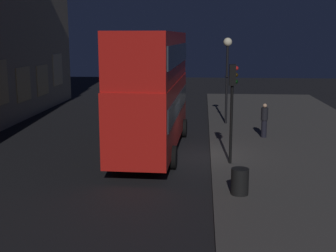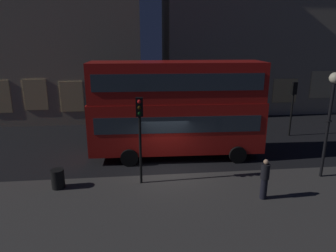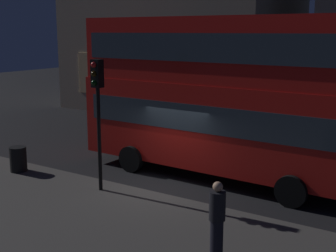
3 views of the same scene
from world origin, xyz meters
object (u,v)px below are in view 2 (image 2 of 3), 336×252
street_lamp (332,101)px  double_decker_bus (177,106)px  traffic_light_far_side (293,98)px  pedestrian (265,179)px  traffic_light_near_kerb (140,123)px  litter_bin (58,179)px

street_lamp → double_decker_bus: bearing=151.0°
traffic_light_far_side → double_decker_bus: bearing=19.3°
traffic_light_far_side → pedestrian: 10.52m
double_decker_bus → street_lamp: double_decker_bus is taller
traffic_light_far_side → traffic_light_near_kerb: bearing=31.0°
double_decker_bus → traffic_light_near_kerb: (-2.15, -3.53, -0.00)m
pedestrian → traffic_light_near_kerb: bearing=23.0°
pedestrian → traffic_light_far_side: bearing=-78.4°
traffic_light_near_kerb → traffic_light_far_side: size_ratio=1.06×
litter_bin → street_lamp: bearing=-0.6°
double_decker_bus → traffic_light_far_side: size_ratio=2.59×
traffic_light_near_kerb → pedestrian: bearing=-21.5°
traffic_light_far_side → pedestrian: (-5.63, -8.72, -1.74)m
traffic_light_near_kerb → litter_bin: size_ratio=4.62×
street_lamp → litter_bin: 13.13m
double_decker_bus → street_lamp: size_ratio=1.94×
street_lamp → pedestrian: bearing=-154.3°
double_decker_bus → traffic_light_far_side: bearing=21.9°
pedestrian → litter_bin: pedestrian is taller
traffic_light_far_side → pedestrian: bearing=56.4°
double_decker_bus → litter_bin: size_ratio=11.21×
traffic_light_near_kerb → street_lamp: (8.90, -0.22, 0.87)m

